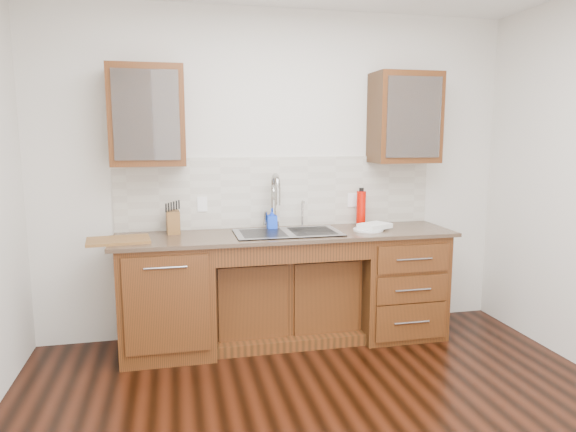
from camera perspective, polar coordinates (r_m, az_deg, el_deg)
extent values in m
cube|color=silver|center=(4.40, -1.14, 4.65)|extent=(4.00, 0.10, 2.70)
cube|color=#593014|center=(4.14, -13.23, -8.74)|extent=(0.70, 0.62, 0.88)
cube|color=#593014|center=(4.34, -0.38, -8.91)|extent=(1.20, 0.44, 0.70)
cube|color=#593014|center=(4.52, 11.82, -7.17)|extent=(0.70, 0.62, 0.88)
cube|color=#84705B|center=(4.10, -0.08, -2.09)|extent=(2.70, 0.65, 0.03)
cube|color=beige|center=(4.36, -0.97, 2.69)|extent=(2.70, 0.02, 0.59)
cube|color=#9E9EA5|center=(4.10, -0.03, -3.09)|extent=(0.84, 0.46, 0.19)
cylinder|color=#999993|center=(4.26, -1.62, 1.26)|extent=(0.04, 0.04, 0.40)
cylinder|color=#999993|center=(4.34, 1.60, 0.32)|extent=(0.02, 0.02, 0.24)
cube|color=#593014|center=(4.09, -15.35, 10.67)|extent=(0.55, 0.34, 0.75)
cube|color=#593014|center=(4.52, 12.82, 10.57)|extent=(0.55, 0.34, 0.75)
cube|color=white|center=(4.27, -9.50, 1.30)|extent=(0.08, 0.01, 0.12)
cube|color=white|center=(4.53, 7.14, 1.78)|extent=(0.08, 0.01, 0.12)
imported|color=blue|center=(4.24, -1.80, -0.33)|extent=(0.08, 0.08, 0.17)
cylinder|color=#C10A00|center=(4.47, 8.12, 0.85)|extent=(0.09, 0.09, 0.29)
cylinder|color=white|center=(4.25, 8.89, -1.50)|extent=(0.27, 0.27, 0.01)
cube|color=beige|center=(4.28, 9.61, -1.07)|extent=(0.30, 0.27, 0.04)
cube|color=brown|center=(4.17, -12.65, -0.66)|extent=(0.11, 0.17, 0.18)
cube|color=#998048|center=(3.96, -18.33, -2.57)|extent=(0.48, 0.36, 0.02)
imported|color=silver|center=(4.09, -16.55, 9.87)|extent=(0.14, 0.14, 0.09)
imported|color=white|center=(4.09, -13.50, 10.01)|extent=(0.13, 0.13, 0.10)
imported|color=silver|center=(4.48, 11.81, 10.01)|extent=(0.14, 0.14, 0.11)
imported|color=white|center=(4.54, 13.35, 9.90)|extent=(0.11, 0.11, 0.10)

